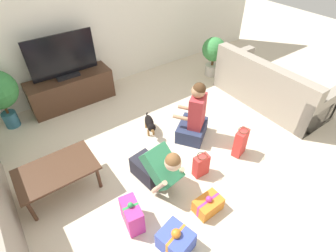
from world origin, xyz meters
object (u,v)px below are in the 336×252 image
at_px(coffee_table, 57,171).
at_px(gift_bag_a, 201,165).
at_px(sofa_right, 270,87).
at_px(tv, 63,59).
at_px(tv_console, 72,90).
at_px(person_kneeling, 157,167).
at_px(gift_box_a, 208,205).
at_px(person_sitting, 194,118).
at_px(gift_bag_b, 240,142).
at_px(gift_box_b, 176,240).
at_px(dog, 150,124).
at_px(gift_box_c, 132,215).
at_px(potted_plant_corner_right, 214,52).

xyz_separation_m(coffee_table, gift_bag_a, (1.62, -0.84, -0.19)).
distance_m(sofa_right, coffee_table, 3.79).
bearing_deg(gift_bag_a, tv, 106.43).
height_order(tv_console, person_kneeling, person_kneeling).
distance_m(coffee_table, tv, 2.08).
bearing_deg(person_kneeling, gift_box_a, -74.92).
relative_size(sofa_right, person_sitting, 2.07).
relative_size(person_kneeling, gift_bag_a, 2.25).
bearing_deg(tv, gift_bag_b, -60.96).
height_order(gift_box_a, gift_bag_a, gift_bag_a).
relative_size(tv_console, gift_bag_a, 4.12).
bearing_deg(gift_bag_a, gift_box_b, -145.41).
relative_size(tv, gift_box_b, 2.84).
distance_m(gift_box_a, gift_bag_a, 0.56).
bearing_deg(dog, gift_box_c, -109.24).
distance_m(coffee_table, person_sitting, 2.04).
bearing_deg(gift_bag_a, gift_box_c, -174.71).
distance_m(gift_box_b, gift_bag_b, 1.70).
xyz_separation_m(potted_plant_corner_right, gift_bag_b, (-1.30, -1.99, -0.29)).
height_order(coffee_table, gift_box_b, coffee_table).
height_order(gift_box_a, gift_box_c, gift_box_c).
height_order(coffee_table, tv, tv).
bearing_deg(gift_box_c, person_kneeling, 28.29).
height_order(tv_console, dog, tv_console).
xyz_separation_m(sofa_right, gift_bag_a, (-2.17, -0.59, -0.14)).
bearing_deg(sofa_right, coffee_table, 86.22).
bearing_deg(gift_box_c, gift_box_b, -64.83).
xyz_separation_m(tv_console, gift_bag_a, (0.79, -2.67, -0.10)).
relative_size(tv_console, gift_box_b, 3.70).
relative_size(tv_console, person_kneeling, 1.83).
bearing_deg(gift_bag_b, sofa_right, 23.32).
height_order(person_kneeling, dog, person_kneeling).
height_order(tv, gift_box_c, tv).
height_order(tv, potted_plant_corner_right, tv).
distance_m(potted_plant_corner_right, gift_bag_a, 2.83).
bearing_deg(gift_box_c, dog, 50.02).
height_order(tv_console, gift_bag_b, tv_console).
height_order(tv_console, gift_box_b, tv_console).
distance_m(sofa_right, gift_box_c, 3.36).
bearing_deg(gift_box_b, gift_bag_b, 19.65).
bearing_deg(person_kneeling, gift_box_b, -118.82).
xyz_separation_m(person_kneeling, person_sitting, (0.99, 0.46, 0.03)).
height_order(person_sitting, dog, person_sitting).
bearing_deg(gift_bag_b, gift_bag_a, 176.94).
bearing_deg(coffee_table, gift_bag_a, -27.32).
height_order(person_sitting, gift_box_c, person_sitting).
distance_m(tv, person_sitting, 2.40).
relative_size(coffee_table, person_sitting, 0.95).
xyz_separation_m(tv, dog, (0.69, -1.55, -0.69)).
bearing_deg(tv, person_kneeling, -85.14).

